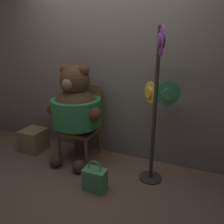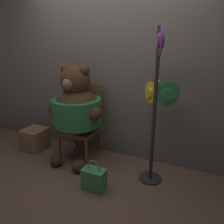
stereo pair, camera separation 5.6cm
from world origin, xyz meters
name	(u,v)px [view 2 (the right image)]	position (x,y,z in m)	size (l,w,h in m)	color
ground_plane	(94,174)	(0.00, 0.00, 0.00)	(14.00, 14.00, 0.00)	brown
wall_back	(115,63)	(0.00, 0.67, 1.35)	(8.00, 0.10, 2.70)	slate
chair	(83,120)	(-0.39, 0.41, 0.54)	(0.49, 0.48, 1.06)	brown
teddy_bear	(77,108)	(-0.38, 0.24, 0.77)	(0.80, 0.71, 1.36)	#4C331E
hat_display_rack	(157,103)	(0.71, 0.21, 0.99)	(0.42, 0.62, 1.79)	#332D28
handbag_on_ground	(94,179)	(0.15, -0.27, 0.14)	(0.27, 0.15, 0.38)	#479E56
wooden_crate	(35,139)	(-1.17, 0.22, 0.17)	(0.33, 0.33, 0.33)	#937047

